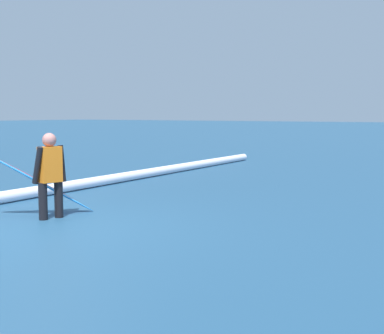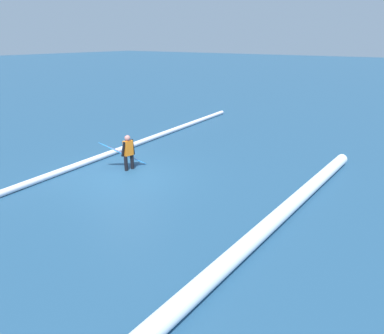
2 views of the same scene
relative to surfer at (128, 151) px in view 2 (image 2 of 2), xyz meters
The scene contains 5 objects.
ground_plane 1.09m from the surfer, 32.22° to the left, with size 198.41×198.41×0.00m, color navy.
surfer is the anchor object (origin of this frame).
surfboard 0.43m from the surfer, 101.60° to the right, with size 1.71×1.18×1.16m.
wave_crest_foreground 1.95m from the surfer, 82.88° to the right, with size 0.23×0.23×22.76m, color white.
wave_crest_midground 6.53m from the surfer, 73.48° to the left, with size 0.41×0.41×14.56m, color white.
Camera 2 is at (8.16, 8.79, 4.76)m, focal length 32.42 mm.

